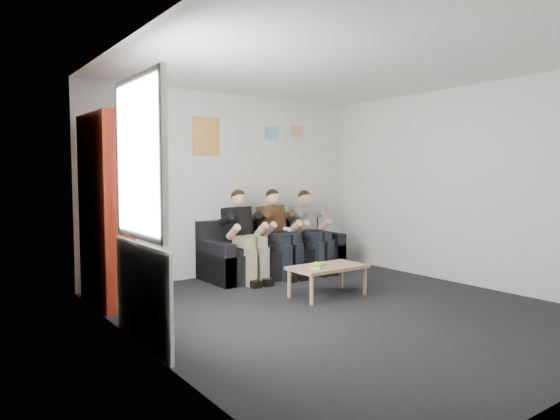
% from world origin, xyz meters
% --- Properties ---
extents(room_shell, '(5.00, 5.00, 5.00)m').
position_xyz_m(room_shell, '(0.00, 0.00, 1.35)').
color(room_shell, black).
rests_on(room_shell, ground).
extents(sofa, '(2.14, 0.88, 0.83)m').
position_xyz_m(sofa, '(0.48, 2.09, 0.30)').
color(sofa, black).
rests_on(sofa, ground).
extents(bookshelf, '(0.33, 0.98, 2.19)m').
position_xyz_m(bookshelf, '(-2.06, 1.74, 1.09)').
color(bookshelf, maroon).
rests_on(bookshelf, ground).
extents(coffee_table, '(0.95, 0.52, 0.38)m').
position_xyz_m(coffee_table, '(0.26, 0.57, 0.34)').
color(coffee_table, tan).
rests_on(coffee_table, ground).
extents(game_cases, '(0.22, 0.19, 0.04)m').
position_xyz_m(game_cases, '(0.09, 0.55, 0.40)').
color(game_cases, white).
rests_on(game_cases, coffee_table).
extents(person_left, '(0.39, 0.84, 1.29)m').
position_xyz_m(person_left, '(-0.12, 1.90, 0.64)').
color(person_left, black).
rests_on(person_left, sofa).
extents(person_middle, '(0.39, 0.84, 1.29)m').
position_xyz_m(person_middle, '(0.48, 1.90, 0.64)').
color(person_middle, '#51301B').
rests_on(person_middle, sofa).
extents(person_right, '(0.38, 0.80, 1.26)m').
position_xyz_m(person_right, '(1.08, 1.90, 0.63)').
color(person_right, silver).
rests_on(person_right, sofa).
extents(radiator, '(0.10, 0.64, 0.60)m').
position_xyz_m(radiator, '(-2.15, 0.20, 0.35)').
color(radiator, silver).
rests_on(radiator, ground).
extents(window, '(0.05, 1.30, 2.36)m').
position_xyz_m(window, '(-2.22, 0.20, 1.03)').
color(window, white).
rests_on(window, room_shell).
extents(poster_large, '(0.42, 0.01, 0.55)m').
position_xyz_m(poster_large, '(-0.40, 2.49, 2.05)').
color(poster_large, '#D5CB4B').
rests_on(poster_large, room_shell).
extents(poster_blue, '(0.25, 0.01, 0.20)m').
position_xyz_m(poster_blue, '(0.75, 2.49, 2.15)').
color(poster_blue, '#45A0EA').
rests_on(poster_blue, room_shell).
extents(poster_pink, '(0.22, 0.01, 0.18)m').
position_xyz_m(poster_pink, '(1.25, 2.49, 2.20)').
color(poster_pink, '#CB3F9C').
rests_on(poster_pink, room_shell).
extents(poster_sign, '(0.20, 0.01, 0.14)m').
position_xyz_m(poster_sign, '(-1.00, 2.49, 2.25)').
color(poster_sign, silver).
rests_on(poster_sign, room_shell).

